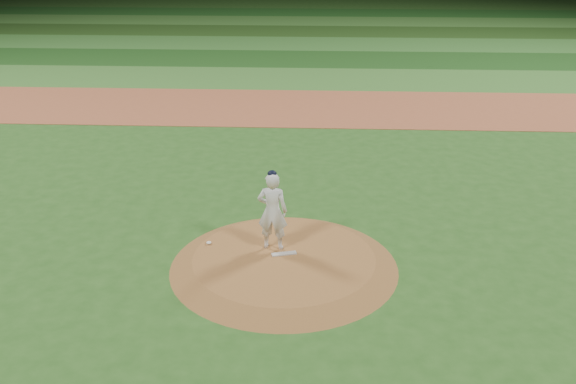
{
  "coord_description": "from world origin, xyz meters",
  "views": [
    {
      "loc": [
        0.75,
        -13.52,
        7.8
      ],
      "look_at": [
        0.0,
        2.0,
        1.1
      ],
      "focal_mm": 40.0,
      "sensor_mm": 36.0,
      "label": 1
    }
  ],
  "objects_px": {
    "pitchers_mound": "(284,262)",
    "pitcher_on_mound": "(272,211)",
    "pitching_rubber": "(284,254)",
    "rosin_bag": "(209,243)"
  },
  "relations": [
    {
      "from": "pitchers_mound",
      "to": "rosin_bag",
      "type": "xyz_separation_m",
      "value": [
        -1.92,
        0.58,
        0.16
      ]
    },
    {
      "from": "pitchers_mound",
      "to": "pitcher_on_mound",
      "type": "height_order",
      "value": "pitcher_on_mound"
    },
    {
      "from": "pitching_rubber",
      "to": "pitcher_on_mound",
      "type": "bearing_deg",
      "value": 117.0
    },
    {
      "from": "pitchers_mound",
      "to": "pitcher_on_mound",
      "type": "bearing_deg",
      "value": 122.58
    },
    {
      "from": "pitchers_mound",
      "to": "pitcher_on_mound",
      "type": "xyz_separation_m",
      "value": [
        -0.3,
        0.47,
        1.13
      ]
    },
    {
      "from": "pitching_rubber",
      "to": "pitchers_mound",
      "type": "bearing_deg",
      "value": -102.66
    },
    {
      "from": "pitching_rubber",
      "to": "pitcher_on_mound",
      "type": "relative_size",
      "value": 0.3
    },
    {
      "from": "pitcher_on_mound",
      "to": "rosin_bag",
      "type": "bearing_deg",
      "value": 176.0
    },
    {
      "from": "pitchers_mound",
      "to": "pitching_rubber",
      "type": "xyz_separation_m",
      "value": [
        -0.01,
        0.15,
        0.14
      ]
    },
    {
      "from": "pitching_rubber",
      "to": "rosin_bag",
      "type": "height_order",
      "value": "rosin_bag"
    }
  ]
}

